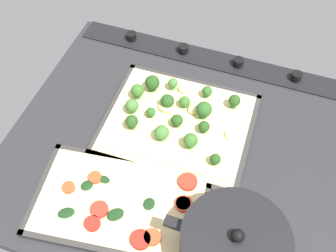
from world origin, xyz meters
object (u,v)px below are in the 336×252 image
(baking_tray_back, at_px, (120,204))
(baking_tray_front, at_px, (178,125))
(broccoli_pizza, at_px, (177,118))
(veggie_pizza_back, at_px, (122,203))
(cooking_pot, at_px, (233,249))

(baking_tray_back, bearing_deg, baking_tray_front, -101.64)
(baking_tray_front, xyz_separation_m, broccoli_pizza, (0.00, -0.01, 0.02))
(baking_tray_front, height_order, veggie_pizza_back, veggie_pizza_back)
(veggie_pizza_back, distance_m, cooking_pot, 0.25)
(broccoli_pizza, xyz_separation_m, veggie_pizza_back, (0.04, 0.24, -0.01))
(baking_tray_back, distance_m, cooking_pot, 0.26)
(baking_tray_front, distance_m, baking_tray_back, 0.24)
(broccoli_pizza, relative_size, baking_tray_back, 0.85)
(baking_tray_front, height_order, broccoli_pizza, broccoli_pizza)
(broccoli_pizza, xyz_separation_m, cooking_pot, (-0.20, 0.28, 0.03))
(broccoli_pizza, xyz_separation_m, baking_tray_back, (0.04, 0.24, -0.02))
(baking_tray_front, distance_m, broccoli_pizza, 0.02)
(baking_tray_front, height_order, cooking_pot, cooking_pot)
(broccoli_pizza, distance_m, baking_tray_back, 0.25)
(baking_tray_front, distance_m, veggie_pizza_back, 0.24)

